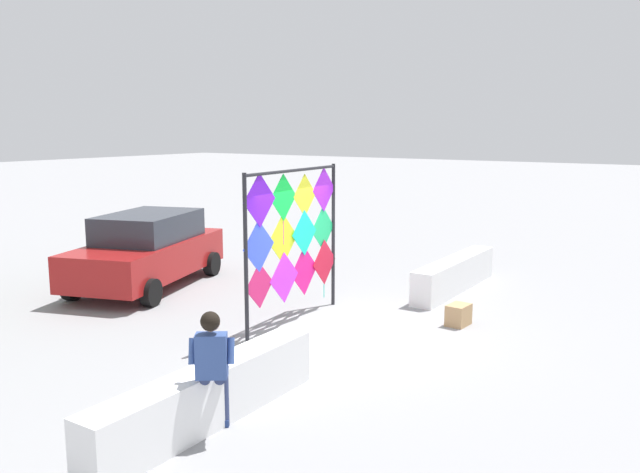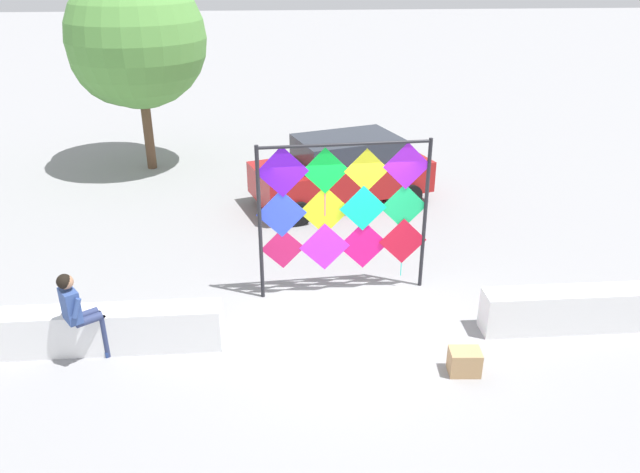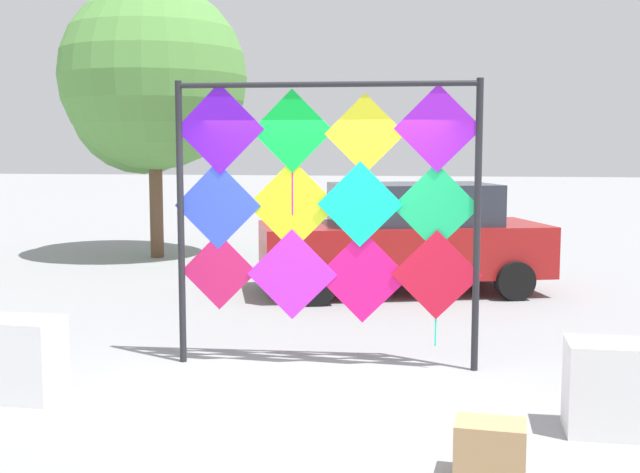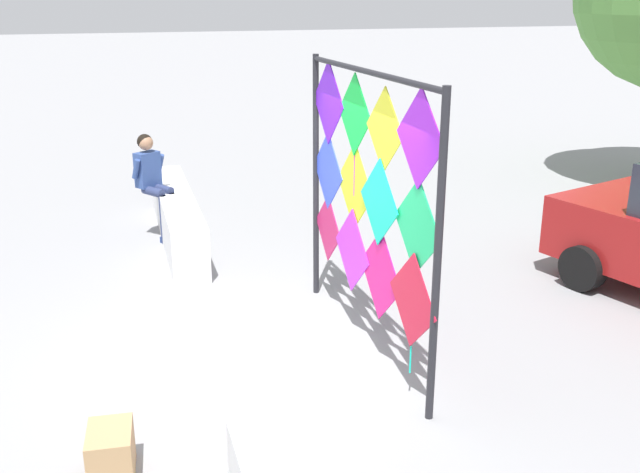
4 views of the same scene
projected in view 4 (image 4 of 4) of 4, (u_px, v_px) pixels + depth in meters
ground at (253, 359)px, 7.50m from camera, size 120.00×120.00×0.00m
plaza_ledge_left at (177, 217)px, 10.94m from camera, size 3.68×0.48×0.72m
kite_display_rack at (366, 190)px, 7.28m from camera, size 3.12×0.26×2.90m
seated_vendor at (153, 178)px, 10.88m from camera, size 0.76×0.70×1.57m
cardboard_box_large at (111, 453)px, 5.67m from camera, size 0.49×0.37×0.39m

